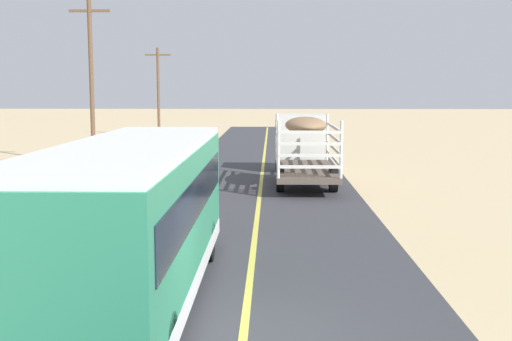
{
  "coord_description": "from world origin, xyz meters",
  "views": [
    {
      "loc": [
        0.48,
        -10.59,
        4.27
      ],
      "look_at": [
        0.0,
        8.93,
        1.76
      ],
      "focal_mm": 45.33,
      "sensor_mm": 36.0,
      "label": 1
    }
  ],
  "objects_px": {
    "power_pole_mid": "(91,78)",
    "livestock_truck": "(302,140)",
    "power_pole_far": "(158,89)",
    "bus": "(134,218)"
  },
  "relations": [
    {
      "from": "livestock_truck",
      "to": "power_pole_mid",
      "type": "height_order",
      "value": "power_pole_mid"
    },
    {
      "from": "power_pole_mid",
      "to": "livestock_truck",
      "type": "bearing_deg",
      "value": -21.36
    },
    {
      "from": "livestock_truck",
      "to": "power_pole_far",
      "type": "bearing_deg",
      "value": 114.13
    },
    {
      "from": "power_pole_far",
      "to": "power_pole_mid",
      "type": "bearing_deg",
      "value": -90.0
    },
    {
      "from": "power_pole_mid",
      "to": "power_pole_far",
      "type": "height_order",
      "value": "power_pole_mid"
    },
    {
      "from": "livestock_truck",
      "to": "power_pole_far",
      "type": "distance_m",
      "value": 27.66
    },
    {
      "from": "bus",
      "to": "power_pole_mid",
      "type": "xyz_separation_m",
      "value": [
        -7.15,
        22.92,
        3.03
      ]
    },
    {
      "from": "livestock_truck",
      "to": "power_pole_mid",
      "type": "xyz_separation_m",
      "value": [
        -11.27,
        4.41,
        2.99
      ]
    },
    {
      "from": "livestock_truck",
      "to": "power_pole_mid",
      "type": "bearing_deg",
      "value": 158.64
    },
    {
      "from": "livestock_truck",
      "to": "power_pole_far",
      "type": "height_order",
      "value": "power_pole_far"
    }
  ]
}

